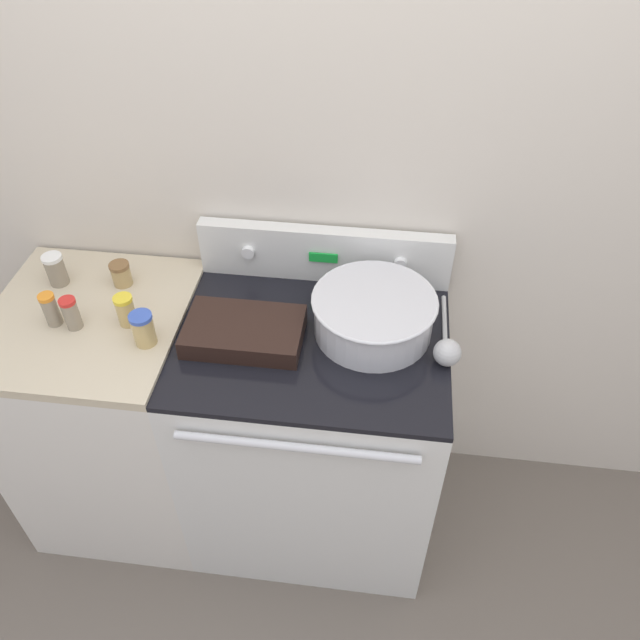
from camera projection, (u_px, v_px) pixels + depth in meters
name	position (u px, v px, depth m)	size (l,w,h in m)	color
ground_plane	(303.00, 585.00, 2.22)	(12.00, 12.00, 0.00)	#6B6056
kitchen_wall	(327.00, 179.00, 1.86)	(8.00, 0.05, 2.50)	beige
stove_range	(314.00, 435.00, 2.13)	(0.80, 0.66, 0.92)	silver
control_panel	(324.00, 254.00, 1.97)	(0.80, 0.07, 0.18)	silver
side_counter	(118.00, 414.00, 2.19)	(0.60, 0.63, 0.94)	silver
mixing_bowl	(374.00, 313.00, 1.80)	(0.36, 0.36, 0.13)	silver
casserole_dish	(244.00, 331.00, 1.80)	(0.34, 0.21, 0.06)	black
ladle	(447.00, 350.00, 1.74)	(0.08, 0.31, 0.08)	#B7B7B7
spice_jar_blue_cap	(143.00, 329.00, 1.76)	(0.07, 0.07, 0.10)	tan
spice_jar_yellow_cap	(126.00, 310.00, 1.82)	(0.06, 0.06, 0.10)	tan
spice_jar_brown_cap	(121.00, 274.00, 1.96)	(0.06, 0.06, 0.08)	tan
spice_jar_red_cap	(71.00, 313.00, 1.80)	(0.05, 0.05, 0.10)	gray
spice_jar_orange_cap	(51.00, 309.00, 1.81)	(0.05, 0.05, 0.11)	gray
spice_jar_white_cap	(56.00, 270.00, 1.95)	(0.06, 0.06, 0.11)	gray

